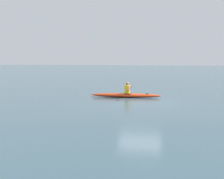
% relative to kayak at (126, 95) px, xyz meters
% --- Properties ---
extents(ground_plane, '(160.00, 160.00, 0.00)m').
position_rel_kayak_xyz_m(ground_plane, '(-1.08, 1.91, -0.14)').
color(ground_plane, '#334C56').
extents(kayak, '(4.66, 0.69, 0.27)m').
position_rel_kayak_xyz_m(kayak, '(0.00, 0.00, 0.00)').
color(kayak, red).
rests_on(kayak, ground).
extents(kayaker, '(0.43, 2.34, 0.74)m').
position_rel_kayak_xyz_m(kayaker, '(-0.12, -0.00, 0.45)').
color(kayaker, yellow).
rests_on(kayaker, kayak).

